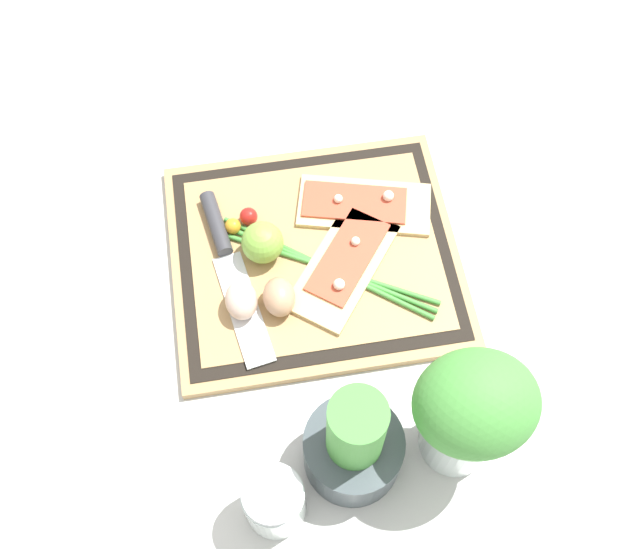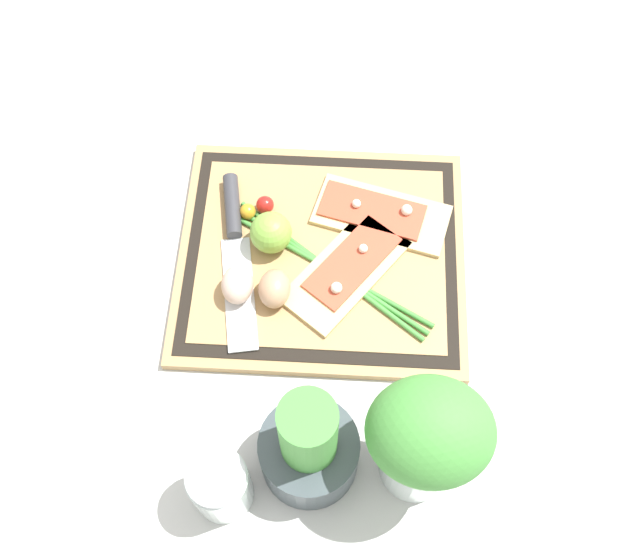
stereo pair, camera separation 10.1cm
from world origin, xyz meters
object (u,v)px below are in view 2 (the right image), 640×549
Objects in this scene: knife at (234,231)px; sauce_jar at (221,486)px; cherry_tomato_yellow at (248,212)px; egg_brown at (275,289)px; herb_pot at (313,447)px; pizza_slice_near at (380,213)px; egg_pink at (237,284)px; pizza_slice_far at (347,269)px; cherry_tomato_red at (265,205)px; herb_glass at (427,439)px; lime at (271,233)px.

sauce_jar is at bearing 93.85° from knife.
cherry_tomato_yellow is at bearing -88.85° from sauce_jar.
egg_brown is 0.29× the size of herb_pot.
pizza_slice_near is 2.13× the size of sauce_jar.
egg_pink is at bearing 89.57° from cherry_tomato_yellow.
herb_pot is at bearing 77.95° from pizza_slice_near.
pizza_slice_far reaches higher than knife.
cherry_tomato_red is 0.43m from herb_glass.
pizza_slice_near is at bearing -102.05° from herb_pot.
cherry_tomato_red reaches higher than knife.
herb_pot is at bearing -156.65° from sauce_jar.
lime is 0.35m from sauce_jar.
cherry_tomato_yellow is 0.36m from herb_pot.
pizza_slice_far is 0.17m from knife.
herb_glass reaches higher than lime.
herb_pot is at bearing 82.98° from pizza_slice_far.
egg_brown reaches higher than cherry_tomato_yellow.
egg_brown is (-0.07, 0.09, 0.01)m from knife.
knife and cherry_tomato_yellow have the same top height.
lime is (0.01, -0.08, 0.01)m from egg_brown.
cherry_tomato_red is at bearing -100.48° from egg_pink.
herb_pot is (-0.11, 0.34, 0.04)m from cherry_tomato_yellow.
lime reaches higher than cherry_tomato_red.
herb_pot reaches higher than sauce_jar.
herb_pot reaches higher than pizza_slice_far.
cherry_tomato_yellow is (0.19, 0.01, 0.01)m from pizza_slice_near.
pizza_slice_near is 3.70× the size of egg_brown.
cherry_tomato_red is at bearing -37.85° from pizza_slice_far.
pizza_slice_near is 0.37m from herb_glass.
egg_brown reaches higher than pizza_slice_near.
cherry_tomato_red is at bearing -0.39° from pizza_slice_near.
pizza_slice_far is 0.94× the size of herb_glass.
egg_brown is at bearing 100.44° from cherry_tomato_red.
pizza_slice_near and pizza_slice_far have the same top height.
sauce_jar is (0.14, 0.31, 0.02)m from pizza_slice_far.
pizza_slice_far is 0.27m from herb_pot.
egg_brown is 0.95× the size of lime.
pizza_slice_far is at bearing -97.02° from herb_pot.
pizza_slice_far is 3.64× the size of egg_pink.
pizza_slice_near is 0.16m from lime.
egg_pink is 0.09m from lime.
lime reaches higher than cherry_tomato_yellow.
knife is 4.91× the size of egg_brown.
knife is at bearing -50.95° from herb_glass.
knife is at bearing 47.08° from cherry_tomato_red.
cherry_tomato_red is 0.03m from cherry_tomato_yellow.
herb_glass is at bearing 120.99° from cherry_tomato_red.
herb_glass is (-0.23, -0.04, 0.09)m from sauce_jar.
pizza_slice_near is 0.96× the size of herb_glass.
cherry_tomato_yellow is at bearing -117.42° from knife.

